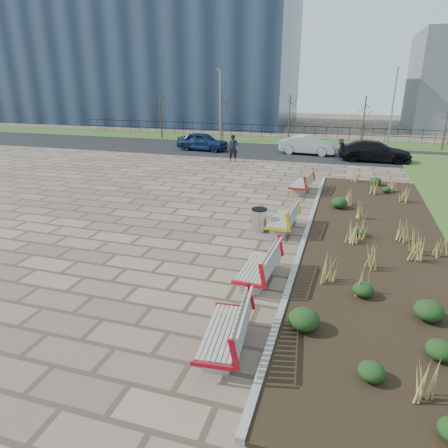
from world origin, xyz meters
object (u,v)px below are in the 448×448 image
(car_silver, at_px, (308,145))
(lamp_west, at_px, (220,106))
(bench_c, at_px, (282,218))
(bench_a, at_px, (223,329))
(car_black, at_px, (374,151))
(bench_b, at_px, (257,265))
(car_blue, at_px, (203,141))
(pedestrian, at_px, (233,148))
(lamp_east, at_px, (392,109))
(bench_d, at_px, (301,182))
(litter_bin, at_px, (259,220))

(car_silver, relative_size, lamp_west, 0.68)
(lamp_west, bearing_deg, bench_c, -66.51)
(bench_a, relative_size, car_black, 0.44)
(bench_b, xyz_separation_m, car_blue, (-8.81, 19.74, 0.20))
(bench_b, xyz_separation_m, car_black, (3.75, 19.03, 0.21))
(bench_a, height_order, bench_c, same)
(car_black, bearing_deg, pedestrian, 106.63)
(bench_c, relative_size, car_silver, 0.51)
(bench_b, distance_m, car_silver, 20.41)
(bench_c, bearing_deg, car_silver, 95.52)
(bench_b, height_order, car_black, car_black)
(car_black, bearing_deg, car_blue, 86.20)
(lamp_east, bearing_deg, bench_c, -103.57)
(bench_d, distance_m, lamp_west, 17.79)
(bench_a, distance_m, bench_c, 7.17)
(bench_c, bearing_deg, litter_bin, -160.50)
(bench_a, xyz_separation_m, lamp_east, (5.00, 27.89, 2.54))
(bench_a, relative_size, bench_b, 1.00)
(pedestrian, bearing_deg, bench_c, -82.65)
(bench_c, height_order, bench_d, same)
(bench_d, xyz_separation_m, pedestrian, (-5.34, 6.57, 0.40))
(car_blue, bearing_deg, lamp_west, 7.23)
(car_black, relative_size, lamp_east, 0.79)
(car_silver, height_order, lamp_east, lamp_east)
(bench_b, distance_m, bench_c, 4.07)
(bench_b, bearing_deg, bench_c, 92.67)
(bench_b, height_order, car_silver, car_silver)
(bench_d, height_order, car_black, car_black)
(litter_bin, distance_m, car_silver, 16.57)
(car_silver, distance_m, lamp_east, 7.64)
(bench_c, distance_m, litter_bin, 0.83)
(bench_a, relative_size, lamp_east, 0.35)
(bench_c, height_order, pedestrian, pedestrian)
(lamp_west, relative_size, lamp_east, 1.00)
(car_blue, bearing_deg, car_silver, -80.24)
(litter_bin, height_order, car_black, car_black)
(bench_a, relative_size, car_blue, 0.52)
(car_silver, height_order, car_black, car_black)
(car_black, xyz_separation_m, lamp_east, (1.25, 5.75, 2.33))
(bench_b, xyz_separation_m, litter_bin, (-0.79, 3.83, -0.09))
(bench_d, xyz_separation_m, car_black, (3.75, 9.38, 0.21))
(bench_a, xyz_separation_m, pedestrian, (-5.34, 19.33, 0.40))
(lamp_east, bearing_deg, car_silver, -142.92)
(bench_b, xyz_separation_m, bench_d, (0.00, 9.64, 0.00))
(car_black, bearing_deg, bench_d, 157.67)
(litter_bin, height_order, car_silver, car_silver)
(bench_a, distance_m, litter_bin, 6.98)
(lamp_east, bearing_deg, car_blue, -159.96)
(car_blue, bearing_deg, bench_b, -150.85)
(bench_d, bearing_deg, car_black, 73.03)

